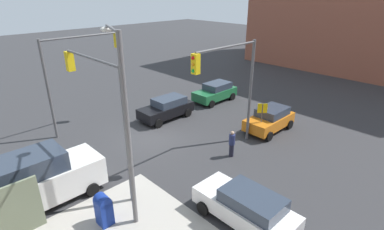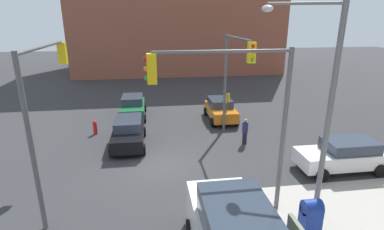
# 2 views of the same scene
# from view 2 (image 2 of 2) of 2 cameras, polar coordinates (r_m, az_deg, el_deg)

# --- Properties ---
(ground_plane) EXTENTS (120.00, 120.00, 0.00)m
(ground_plane) POSITION_cam_2_polar(r_m,az_deg,el_deg) (16.28, -5.80, -9.32)
(ground_plane) COLOR #333335
(building_brick_west) EXTENTS (16.00, 28.00, 18.85)m
(building_brick_west) POSITION_cam_2_polar(r_m,az_deg,el_deg) (46.69, -3.16, 20.46)
(building_brick_west) COLOR #93513D
(building_brick_west) RESTS_ON ground
(traffic_signal_nw_corner) EXTENTS (5.20, 0.36, 6.50)m
(traffic_signal_nw_corner) POSITION_cam_2_polar(r_m,az_deg,el_deg) (17.92, 8.04, 8.75)
(traffic_signal_nw_corner) COLOR #59595B
(traffic_signal_nw_corner) RESTS_ON ground
(traffic_signal_se_corner) EXTENTS (5.57, 0.36, 6.50)m
(traffic_signal_se_corner) POSITION_cam_2_polar(r_m,az_deg,el_deg) (13.07, -26.13, 3.71)
(traffic_signal_se_corner) COLOR #59595B
(traffic_signal_se_corner) RESTS_ON ground
(traffic_signal_ne_corner) EXTENTS (0.36, 5.21, 6.50)m
(traffic_signal_ne_corner) POSITION_cam_2_polar(r_m,az_deg,el_deg) (10.77, 8.09, 2.55)
(traffic_signal_ne_corner) COLOR #59595B
(traffic_signal_ne_corner) RESTS_ON ground
(street_lamp_corner) EXTENTS (1.21, 2.53, 8.00)m
(street_lamp_corner) POSITION_cam_2_polar(r_m,az_deg,el_deg) (11.41, 23.21, 2.58)
(street_lamp_corner) COLOR slate
(street_lamp_corner) RESTS_ON ground
(warning_sign_two_way) EXTENTS (0.48, 0.48, 2.40)m
(warning_sign_two_way) POSITION_cam_2_polar(r_m,az_deg,el_deg) (21.37, 6.68, 2.14)
(warning_sign_two_way) COLOR #4C4C4C
(warning_sign_two_way) RESTS_ON ground
(mailbox_blue) EXTENTS (0.56, 0.64, 1.43)m
(mailbox_blue) POSITION_cam_2_polar(r_m,az_deg,el_deg) (11.94, 21.67, -17.53)
(mailbox_blue) COLOR navy
(mailbox_blue) RESTS_ON ground
(fire_hydrant) EXTENTS (0.26, 0.26, 0.94)m
(fire_hydrant) POSITION_cam_2_polar(r_m,az_deg,el_deg) (21.01, -17.99, -2.24)
(fire_hydrant) COLOR red
(fire_hydrant) RESTS_ON ground
(coupe_white) EXTENTS (2.02, 4.48, 1.62)m
(coupe_white) POSITION_cam_2_polar(r_m,az_deg,el_deg) (17.11, 26.88, -6.77)
(coupe_white) COLOR white
(coupe_white) RESTS_ON ground
(hatchback_orange) EXTENTS (3.89, 2.02, 1.62)m
(hatchback_orange) POSITION_cam_2_polar(r_m,az_deg,el_deg) (22.79, 5.44, 1.10)
(hatchback_orange) COLOR orange
(hatchback_orange) RESTS_ON ground
(sedan_black) EXTENTS (4.25, 2.02, 1.62)m
(sedan_black) POSITION_cam_2_polar(r_m,az_deg,el_deg) (18.62, -12.00, -3.17)
(sedan_black) COLOR black
(sedan_black) RESTS_ON ground
(sedan_green) EXTENTS (4.04, 2.02, 1.62)m
(sedan_green) POSITION_cam_2_polar(r_m,az_deg,el_deg) (23.87, -11.22, 1.62)
(sedan_green) COLOR #1E6638
(sedan_green) RESTS_ON ground
(pedestrian_crossing) EXTENTS (0.36, 0.36, 1.65)m
(pedestrian_crossing) POSITION_cam_2_polar(r_m,az_deg,el_deg) (18.61, 10.05, -3.03)
(pedestrian_crossing) COLOR navy
(pedestrian_crossing) RESTS_ON ground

